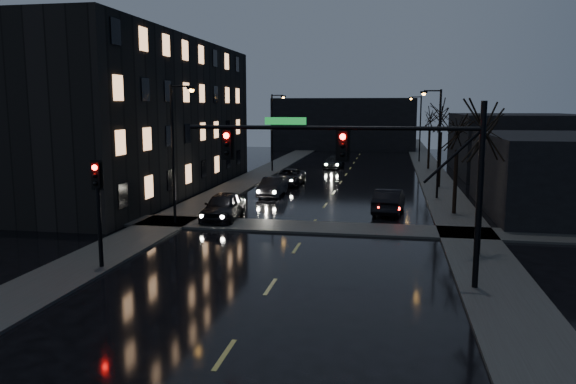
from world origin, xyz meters
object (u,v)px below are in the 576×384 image
at_px(oncoming_car_a, 223,206).
at_px(oncoming_car_c, 289,177).
at_px(oncoming_car_d, 334,162).
at_px(oncoming_car_b, 272,187).
at_px(lead_car, 389,201).

relative_size(oncoming_car_a, oncoming_car_c, 0.97).
xyz_separation_m(oncoming_car_a, oncoming_car_d, (3.66, 29.61, -0.18)).
bearing_deg(oncoming_car_b, oncoming_car_c, 90.22).
xyz_separation_m(oncoming_car_a, oncoming_car_c, (1.15, 15.75, -0.13)).
bearing_deg(oncoming_car_d, oncoming_car_b, -90.87).
bearing_deg(oncoming_car_c, oncoming_car_d, 80.15).
bearing_deg(oncoming_car_a, oncoming_car_c, 83.96).
bearing_deg(oncoming_car_a, oncoming_car_b, 82.05).
relative_size(oncoming_car_b, lead_car, 0.91).
bearing_deg(lead_car, oncoming_car_b, -25.58).
relative_size(oncoming_car_d, lead_car, 0.94).
relative_size(oncoming_car_a, lead_car, 1.03).
distance_m(oncoming_car_a, oncoming_car_d, 29.83).
xyz_separation_m(oncoming_car_b, oncoming_car_d, (2.65, 20.12, -0.06)).
bearing_deg(oncoming_car_d, oncoming_car_a, -90.42).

